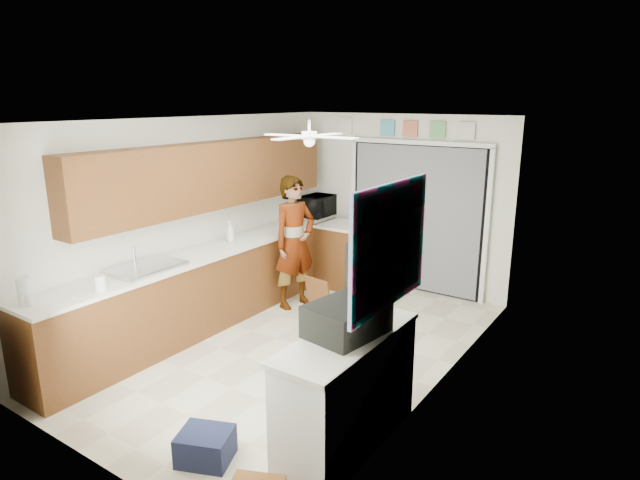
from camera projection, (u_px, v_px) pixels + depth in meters
The scene contains 39 objects.
floor at pixel (300, 346), 6.04m from camera, with size 5.00×5.00×0.00m, color beige.
ceiling at pixel (298, 119), 5.39m from camera, with size 5.00×5.00×0.00m, color white.
wall_back at pixel (402, 202), 7.71m from camera, with size 3.20×3.20×0.00m, color silver.
wall_front at pixel (86, 315), 3.72m from camera, with size 3.20×3.20×0.00m, color silver.
wall_left at pixel (195, 220), 6.58m from camera, with size 5.00×5.00×0.00m, color silver.
wall_right at pixel (441, 264), 4.85m from camera, with size 5.00×5.00×0.00m, color silver.
left_base_cabinets at pixel (215, 286), 6.63m from camera, with size 0.60×4.80×0.90m, color brown.
left_countertop at pixel (214, 250), 6.50m from camera, with size 0.62×4.80×0.04m, color white.
upper_cabinets at pixel (213, 175), 6.52m from camera, with size 0.32×4.00×0.80m, color brown.
sink_basin at pixel (146, 268), 5.69m from camera, with size 0.50×0.76×0.06m, color silver.
faucet at pixel (134, 257), 5.77m from camera, with size 0.03×0.03×0.22m, color silver.
peninsula_base at pixel (353, 258), 7.79m from camera, with size 1.00×0.60×0.90m, color brown.
peninsula_top at pixel (354, 227), 7.67m from camera, with size 1.04×0.64×0.04m, color white.
back_opening_recess at pixel (416, 218), 7.61m from camera, with size 2.00×0.06×2.10m, color black.
curtain_panel at pixel (415, 219), 7.57m from camera, with size 1.90×0.03×2.05m, color gray.
door_trim_left at pixel (353, 211), 8.14m from camera, with size 0.06×0.04×2.10m, color white.
door_trim_right at pixel (487, 228), 7.03m from camera, with size 0.06×0.04×2.10m, color white.
door_trim_head at pixel (419, 143), 7.31m from camera, with size 2.10×0.04×0.06m, color white.
header_frame_1 at pixel (387, 128), 7.56m from camera, with size 0.22×0.02×0.22m, color #45A6BA.
header_frame_2 at pixel (410, 129), 7.37m from camera, with size 0.22×0.02×0.22m, color #C8694B.
header_frame_3 at pixel (438, 130), 7.15m from camera, with size 0.22×0.02×0.22m, color #5FA762.
header_frame_4 at pixel (467, 131), 6.93m from camera, with size 0.22×0.02×0.22m, color silver.
route66_sign at pixel (345, 127), 7.94m from camera, with size 0.22×0.02×0.26m, color silver.
right_counter_base at pixel (347, 393), 4.23m from camera, with size 0.50×1.40×0.90m, color white.
right_counter_top at pixel (347, 338), 4.11m from camera, with size 0.54×1.44×0.04m, color white.
abstract_painting at pixel (390, 246), 3.96m from camera, with size 0.03×1.15×0.95m, color #E855BF.
ceiling_fan at pixel (309, 136), 5.60m from camera, with size 1.14×1.14×0.24m, color white.
microwave at pixel (318, 206), 8.26m from camera, with size 0.58×0.39×0.32m, color black.
soap_bottle at pixel (230, 231), 6.80m from camera, with size 0.10×0.10×0.26m, color silver.
jar_a at pixel (100, 283), 5.04m from camera, with size 0.11×0.11×0.15m, color silver.
jar_b at pixel (28, 300), 4.69m from camera, with size 0.07×0.07×0.10m, color silver.
paper_towel_roll at pixel (24, 291), 4.69m from camera, with size 0.12×0.12×0.26m, color white.
suitcase at pixel (347, 319), 4.10m from camera, with size 0.45×0.60×0.26m, color black.
suitcase_rim at pixel (347, 332), 4.13m from camera, with size 0.44×0.58×0.02m, color yellow.
suitcase_lid at pixel (366, 278), 4.27m from camera, with size 0.42×0.03×0.50m, color black.
navy_crate at pixel (205, 446), 4.10m from camera, with size 0.40×0.33×0.24m, color #151A36.
cabinet_door_panel at pixel (319, 298), 6.69m from camera, with size 0.37×0.03×0.56m, color brown.
man at pixel (295, 242), 7.00m from camera, with size 0.64×0.42×1.75m, color white.
dog at pixel (339, 333), 5.89m from camera, with size 0.21×0.50×0.39m, color black.
Camera 1 is at (3.29, -4.45, 2.71)m, focal length 30.00 mm.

